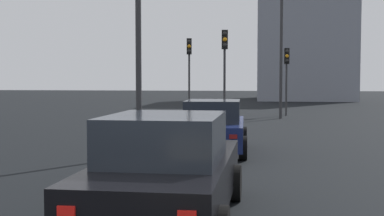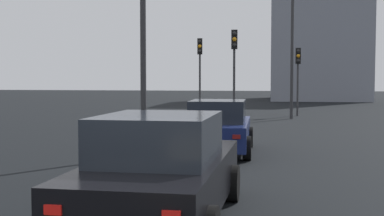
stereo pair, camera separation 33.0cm
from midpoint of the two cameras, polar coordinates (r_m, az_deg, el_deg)
name	(u,v)px [view 1 (the left image)]	position (r m, az deg, el deg)	size (l,w,h in m)	color
car_navy_lead	(213,127)	(14.76, 1.75, -2.18)	(4.16, 2.01, 1.53)	#141E4C
car_black_second	(167,171)	(7.69, -4.01, -7.02)	(4.72, 2.12, 1.64)	black
traffic_light_near_left	(225,57)	(24.18, 3.28, 5.74)	(0.33, 0.30, 4.42)	#2D2D30
traffic_light_near_right	(287,67)	(29.55, 10.21, 4.52)	(0.32, 0.29, 3.85)	#2D2D30
traffic_light_far_left	(189,60)	(28.93, -0.65, 5.32)	(0.32, 0.30, 4.39)	#2D2D30
street_lamp_far	(281,31)	(27.55, 9.61, 8.52)	(0.56, 0.36, 7.99)	#2D2D30
building_facade_left	(304,28)	(52.38, 12.20, 8.72)	(9.92, 9.08, 14.20)	gray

